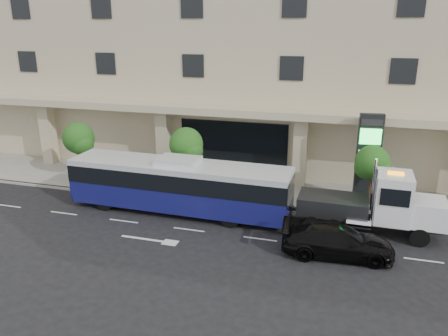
% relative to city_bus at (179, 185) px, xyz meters
% --- Properties ---
extents(ground, '(120.00, 120.00, 0.00)m').
position_rel_city_bus_xyz_m(ground, '(1.41, -0.70, -1.72)').
color(ground, black).
rests_on(ground, ground).
extents(sidewalk, '(120.00, 6.00, 0.15)m').
position_rel_city_bus_xyz_m(sidewalk, '(1.41, 4.30, -1.65)').
color(sidewalk, gray).
rests_on(sidewalk, ground).
extents(curb, '(120.00, 0.30, 0.15)m').
position_rel_city_bus_xyz_m(curb, '(1.41, 1.30, -1.65)').
color(curb, gray).
rests_on(curb, ground).
extents(convention_center, '(60.00, 17.60, 20.00)m').
position_rel_city_bus_xyz_m(convention_center, '(1.41, 14.72, 8.25)').
color(convention_center, '#C0B290').
rests_on(convention_center, ground).
extents(tree_left, '(2.27, 2.20, 4.22)m').
position_rel_city_bus_xyz_m(tree_left, '(-8.56, 2.89, 1.39)').
color(tree_left, '#422B19').
rests_on(tree_left, sidewalk).
extents(tree_mid, '(2.28, 2.20, 4.38)m').
position_rel_city_bus_xyz_m(tree_mid, '(-0.56, 2.89, 1.54)').
color(tree_mid, '#422B19').
rests_on(tree_mid, sidewalk).
extents(tree_right, '(2.10, 2.00, 4.04)m').
position_rel_city_bus_xyz_m(tree_right, '(10.94, 2.89, 1.31)').
color(tree_right, '#422B19').
rests_on(tree_right, sidewalk).
extents(city_bus, '(13.40, 3.08, 3.38)m').
position_rel_city_bus_xyz_m(city_bus, '(0.00, 0.00, 0.00)').
color(city_bus, black).
rests_on(city_bus, ground).
extents(tow_truck, '(8.55, 2.29, 3.89)m').
position_rel_city_bus_xyz_m(tow_truck, '(11.20, 0.23, -0.12)').
color(tow_truck, '#2D3033').
rests_on(tow_truck, ground).
extents(black_sedan, '(5.53, 2.62, 1.56)m').
position_rel_city_bus_xyz_m(black_sedan, '(9.35, -2.85, -0.94)').
color(black_sedan, black).
rests_on(black_sedan, ground).
extents(signage_pylon, '(1.45, 0.65, 5.65)m').
position_rel_city_bus_xyz_m(signage_pylon, '(10.71, 4.10, 1.30)').
color(signage_pylon, black).
rests_on(signage_pylon, sidewalk).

